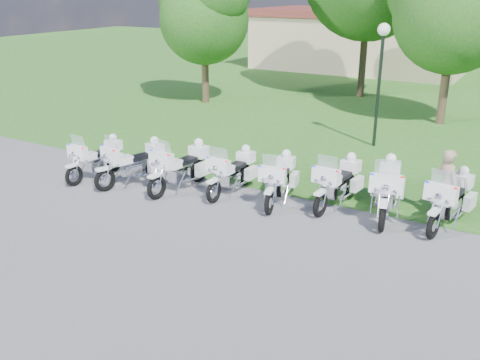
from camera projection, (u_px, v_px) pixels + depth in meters
The scene contains 15 objects.
ground at pixel (226, 234), 12.95m from camera, with size 100.00×100.00×0.00m, color #5D5C62.
grass_lawn at pixel (444, 77), 34.84m from camera, with size 100.00×48.00×0.01m, color #31651F.
motorcycle_0 at pixel (97, 158), 16.57m from camera, with size 0.81×2.25×1.51m.
motorcycle_1 at pixel (134, 162), 16.03m from camera, with size 1.25×2.34×1.62m.
motorcycle_2 at pixel (182, 166), 15.59m from camera, with size 0.99×2.49×1.67m.
motorcycle_3 at pixel (233, 171), 15.34m from camera, with size 0.79×2.29×1.54m.
motorcycle_4 at pixel (279, 179), 14.69m from camera, with size 1.06×2.32×1.57m.
motorcycle_5 at pixel (338, 182), 14.44m from camera, with size 0.92×2.39×1.60m.
motorcycle_6 at pixel (387, 188), 13.80m from camera, with size 1.19×2.58×1.75m.
motorcycle_7 at pixel (450, 199), 13.21m from camera, with size 1.04×2.45×1.65m.
lamp_post at pixel (382, 55), 18.87m from camera, with size 0.44×0.44×4.44m.
tree_0 at pixel (204, 10), 25.94m from camera, with size 5.12×4.37×6.83m.
tree_2 at pixel (455, 2), 21.60m from camera, with size 5.69×4.86×7.59m.
building_west at pixel (362, 39), 37.78m from camera, with size 14.56×8.32×4.10m.
bystander_a at pixel (446, 185), 13.52m from camera, with size 0.67×0.44×1.84m, color gray.
Camera 1 is at (6.20, -9.95, 5.68)m, focal length 40.00 mm.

